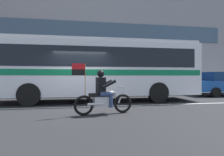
{
  "coord_description": "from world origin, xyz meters",
  "views": [
    {
      "loc": [
        -0.1,
        -9.07,
        1.33
      ],
      "look_at": [
        1.46,
        -0.29,
        1.26
      ],
      "focal_mm": 30.65,
      "sensor_mm": 36.0,
      "label": 1
    }
  ],
  "objects": [
    {
      "name": "sidewalk_curb",
      "position": [
        0.0,
        5.1,
        0.07
      ],
      "size": [
        28.0,
        3.8,
        0.15
      ],
      "primitive_type": "cube",
      "color": "gray",
      "rests_on": "ground_plane"
    },
    {
      "name": "lane_center_stripe",
      "position": [
        0.0,
        -0.6,
        0.0
      ],
      "size": [
        26.6,
        0.14,
        0.01
      ],
      "primitive_type": "cube",
      "color": "silver",
      "rests_on": "ground_plane"
    },
    {
      "name": "office_building_facade",
      "position": [
        0.0,
        7.39,
        7.45
      ],
      "size": [
        28.0,
        0.89,
        14.88
      ],
      "color": "gray",
      "rests_on": "ground_plane"
    },
    {
      "name": "fire_hydrant",
      "position": [
        4.38,
        4.24,
        0.52
      ],
      "size": [
        0.22,
        0.3,
        0.75
      ],
      "color": "red",
      "rests_on": "sidewalk_curb"
    },
    {
      "name": "transit_bus",
      "position": [
        0.99,
        1.19,
        1.88
      ],
      "size": [
        10.54,
        2.64,
        3.22
      ],
      "color": "silver",
      "rests_on": "ground_plane"
    },
    {
      "name": "ground_plane",
      "position": [
        0.0,
        0.0,
        0.0
      ],
      "size": [
        60.0,
        60.0,
        0.0
      ],
      "primitive_type": "plane",
      "color": "black"
    },
    {
      "name": "motorcycle_with_rider",
      "position": [
        0.78,
        -2.38,
        0.67
      ],
      "size": [
        2.17,
        0.72,
        1.78
      ],
      "color": "black",
      "rests_on": "ground_plane"
    }
  ]
}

